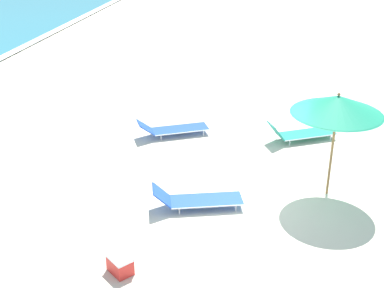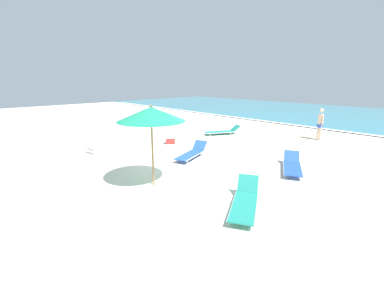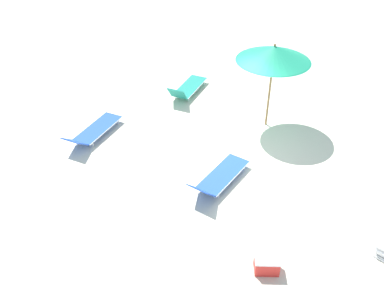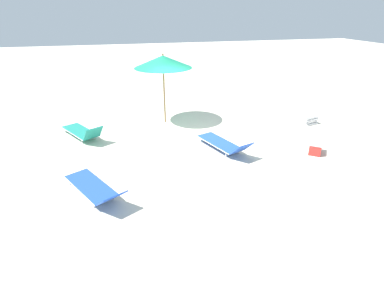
% 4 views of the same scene
% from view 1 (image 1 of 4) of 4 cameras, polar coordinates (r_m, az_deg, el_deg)
% --- Properties ---
extents(ground_plane, '(60.00, 60.00, 0.16)m').
position_cam_1_polar(ground_plane, '(12.90, 5.17, -5.97)').
color(ground_plane, beige).
extents(beach_umbrella, '(2.09, 2.09, 2.57)m').
position_cam_1_polar(beach_umbrella, '(12.39, 15.27, 4.03)').
color(beach_umbrella, olive).
rests_on(beach_umbrella, ground_plane).
extents(sun_lounger_under_umbrella, '(1.54, 2.13, 0.52)m').
position_cam_1_polar(sun_lounger_under_umbrella, '(15.91, -2.06, 1.66)').
color(sun_lounger_under_umbrella, blue).
rests_on(sun_lounger_under_umbrella, ground_plane).
extents(sun_lounger_near_water_left, '(1.25, 2.14, 0.57)m').
position_cam_1_polar(sun_lounger_near_water_left, '(12.31, 0.50, -5.89)').
color(sun_lounger_near_water_left, blue).
rests_on(sun_lounger_near_water_left, ground_plane).
extents(sun_lounger_near_water_right, '(1.54, 2.05, 0.62)m').
position_cam_1_polar(sun_lounger_near_water_right, '(15.90, 11.43, 1.16)').
color(sun_lounger_near_water_right, '#1E8475').
rests_on(sun_lounger_near_water_right, ground_plane).
extents(cooler_box, '(0.59, 0.61, 0.37)m').
position_cam_1_polar(cooler_box, '(10.50, -7.68, -12.59)').
color(cooler_box, red).
rests_on(cooler_box, ground_plane).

